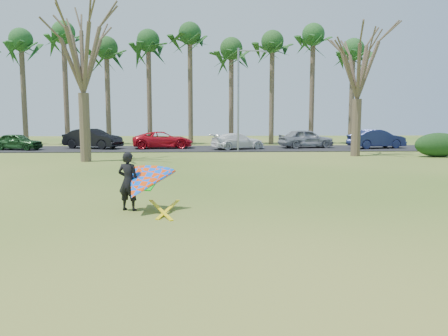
{
  "coord_description": "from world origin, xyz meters",
  "views": [
    {
      "loc": [
        -0.63,
        -12.27,
        2.81
      ],
      "look_at": [
        0.0,
        2.0,
        1.1
      ],
      "focal_mm": 35.0,
      "sensor_mm": 36.0,
      "label": 1
    }
  ],
  "objects_px": {
    "car_0": "(17,142)",
    "kite_flyer": "(141,183)",
    "car_1": "(93,139)",
    "car_2": "(163,140)",
    "car_4": "(306,138)",
    "streetlight": "(240,95)",
    "car_5": "(377,139)",
    "bare_tree_left": "(82,47)",
    "car_3": "(238,141)",
    "bare_tree_right": "(358,61)"
  },
  "relations": [
    {
      "from": "car_2",
      "to": "car_3",
      "type": "height_order",
      "value": "car_2"
    },
    {
      "from": "car_4",
      "to": "streetlight",
      "type": "bearing_deg",
      "value": 107.85
    },
    {
      "from": "bare_tree_left",
      "to": "streetlight",
      "type": "relative_size",
      "value": 1.21
    },
    {
      "from": "kite_flyer",
      "to": "bare_tree_left",
      "type": "bearing_deg",
      "value": 110.65
    },
    {
      "from": "car_0",
      "to": "bare_tree_right",
      "type": "bearing_deg",
      "value": -91.46
    },
    {
      "from": "car_2",
      "to": "kite_flyer",
      "type": "relative_size",
      "value": 2.15
    },
    {
      "from": "car_1",
      "to": "car_5",
      "type": "bearing_deg",
      "value": -70.35
    },
    {
      "from": "bare_tree_left",
      "to": "car_0",
      "type": "height_order",
      "value": "bare_tree_left"
    },
    {
      "from": "car_0",
      "to": "car_5",
      "type": "height_order",
      "value": "car_5"
    },
    {
      "from": "kite_flyer",
      "to": "car_0",
      "type": "bearing_deg",
      "value": 119.61
    },
    {
      "from": "car_1",
      "to": "streetlight",
      "type": "bearing_deg",
      "value": -83.28
    },
    {
      "from": "streetlight",
      "to": "car_0",
      "type": "bearing_deg",
      "value": 173.67
    },
    {
      "from": "bare_tree_left",
      "to": "car_2",
      "type": "distance_m",
      "value": 12.52
    },
    {
      "from": "car_0",
      "to": "kite_flyer",
      "type": "bearing_deg",
      "value": -138.8
    },
    {
      "from": "streetlight",
      "to": "car_5",
      "type": "bearing_deg",
      "value": 11.58
    },
    {
      "from": "kite_flyer",
      "to": "car_5",
      "type": "bearing_deg",
      "value": 55.39
    },
    {
      "from": "car_1",
      "to": "car_2",
      "type": "distance_m",
      "value": 5.93
    },
    {
      "from": "car_2",
      "to": "car_4",
      "type": "relative_size",
      "value": 1.08
    },
    {
      "from": "car_0",
      "to": "car_1",
      "type": "height_order",
      "value": "car_1"
    },
    {
      "from": "car_4",
      "to": "car_2",
      "type": "bearing_deg",
      "value": 79.31
    },
    {
      "from": "bare_tree_right",
      "to": "kite_flyer",
      "type": "xyz_separation_m",
      "value": [
        -12.51,
        -17.58,
        -5.72
      ]
    },
    {
      "from": "car_0",
      "to": "kite_flyer",
      "type": "xyz_separation_m",
      "value": [
        13.4,
        -23.58,
        0.12
      ]
    },
    {
      "from": "car_2",
      "to": "car_5",
      "type": "relative_size",
      "value": 1.06
    },
    {
      "from": "car_4",
      "to": "bare_tree_left",
      "type": "bearing_deg",
      "value": 111.39
    },
    {
      "from": "bare_tree_right",
      "to": "car_4",
      "type": "bearing_deg",
      "value": 103.92
    },
    {
      "from": "car_3",
      "to": "car_4",
      "type": "bearing_deg",
      "value": -98.22
    },
    {
      "from": "bare_tree_right",
      "to": "car_4",
      "type": "height_order",
      "value": "bare_tree_right"
    },
    {
      "from": "car_1",
      "to": "car_4",
      "type": "relative_size",
      "value": 1.06
    },
    {
      "from": "car_4",
      "to": "car_5",
      "type": "distance_m",
      "value": 5.96
    },
    {
      "from": "car_2",
      "to": "streetlight",
      "type": "bearing_deg",
      "value": -125.2
    },
    {
      "from": "streetlight",
      "to": "car_0",
      "type": "height_order",
      "value": "streetlight"
    },
    {
      "from": "kite_flyer",
      "to": "bare_tree_right",
      "type": "bearing_deg",
      "value": 54.57
    },
    {
      "from": "streetlight",
      "to": "kite_flyer",
      "type": "relative_size",
      "value": 3.35
    },
    {
      "from": "car_1",
      "to": "kite_flyer",
      "type": "distance_m",
      "value": 26.0
    },
    {
      "from": "car_0",
      "to": "kite_flyer",
      "type": "height_order",
      "value": "kite_flyer"
    },
    {
      "from": "car_3",
      "to": "kite_flyer",
      "type": "distance_m",
      "value": 24.03
    },
    {
      "from": "car_3",
      "to": "car_5",
      "type": "xyz_separation_m",
      "value": [
        11.93,
        0.44,
        0.14
      ]
    },
    {
      "from": "car_2",
      "to": "bare_tree_right",
      "type": "bearing_deg",
      "value": -125.27
    },
    {
      "from": "car_0",
      "to": "car_5",
      "type": "relative_size",
      "value": 0.81
    },
    {
      "from": "bare_tree_left",
      "to": "streetlight",
      "type": "distance_m",
      "value": 12.58
    },
    {
      "from": "car_1",
      "to": "kite_flyer",
      "type": "xyz_separation_m",
      "value": [
        7.64,
        -24.85,
        -0.04
      ]
    },
    {
      "from": "car_5",
      "to": "car_0",
      "type": "bearing_deg",
      "value": 78.08
    },
    {
      "from": "bare_tree_right",
      "to": "car_3",
      "type": "bearing_deg",
      "value": 142.63
    },
    {
      "from": "car_1",
      "to": "car_4",
      "type": "height_order",
      "value": "car_1"
    },
    {
      "from": "bare_tree_left",
      "to": "car_4",
      "type": "distance_m",
      "value": 20.13
    },
    {
      "from": "bare_tree_left",
      "to": "car_3",
      "type": "xyz_separation_m",
      "value": [
        10.14,
        9.0,
        -6.2
      ]
    },
    {
      "from": "car_4",
      "to": "kite_flyer",
      "type": "bearing_deg",
      "value": 145.58
    },
    {
      "from": "streetlight",
      "to": "car_3",
      "type": "distance_m",
      "value": 4.25
    },
    {
      "from": "car_1",
      "to": "kite_flyer",
      "type": "bearing_deg",
      "value": -141.3
    },
    {
      "from": "car_5",
      "to": "kite_flyer",
      "type": "xyz_separation_m",
      "value": [
        -16.58,
        -24.02,
        -0.01
      ]
    }
  ]
}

